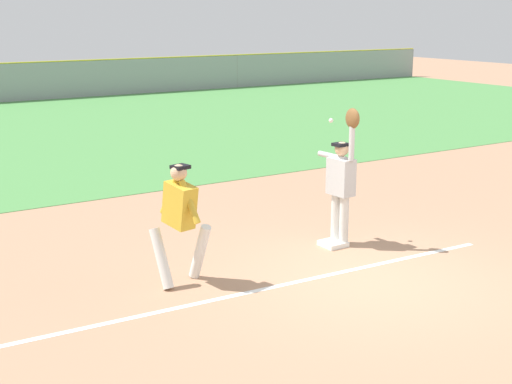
{
  "coord_description": "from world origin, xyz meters",
  "views": [
    {
      "loc": [
        -6.49,
        -7.2,
        3.72
      ],
      "look_at": [
        -0.87,
        1.74,
        1.05
      ],
      "focal_mm": 50.01,
      "sensor_mm": 36.0,
      "label": 1
    }
  ],
  "objects_px": {
    "baseball": "(331,120)",
    "parked_car_black": "(104,73)",
    "first_base": "(333,244)",
    "runner": "(180,216)",
    "fielder": "(342,179)",
    "parked_car_tan": "(3,79)"
  },
  "relations": [
    {
      "from": "baseball",
      "to": "parked_car_black",
      "type": "relative_size",
      "value": 0.02
    },
    {
      "from": "parked_car_black",
      "to": "baseball",
      "type": "bearing_deg",
      "value": -104.92
    },
    {
      "from": "first_base",
      "to": "baseball",
      "type": "height_order",
      "value": "baseball"
    },
    {
      "from": "first_base",
      "to": "parked_car_black",
      "type": "relative_size",
      "value": 0.08
    },
    {
      "from": "runner",
      "to": "parked_car_black",
      "type": "xyz_separation_m",
      "value": [
        8.94,
        26.98,
        -0.32
      ]
    },
    {
      "from": "fielder",
      "to": "runner",
      "type": "height_order",
      "value": "fielder"
    },
    {
      "from": "first_base",
      "to": "parked_car_tan",
      "type": "bearing_deg",
      "value": 87.89
    },
    {
      "from": "fielder",
      "to": "parked_car_tan",
      "type": "relative_size",
      "value": 0.5
    },
    {
      "from": "runner",
      "to": "baseball",
      "type": "height_order",
      "value": "baseball"
    },
    {
      "from": "runner",
      "to": "parked_car_tan",
      "type": "height_order",
      "value": "runner"
    },
    {
      "from": "fielder",
      "to": "parked_car_black",
      "type": "height_order",
      "value": "fielder"
    },
    {
      "from": "fielder",
      "to": "baseball",
      "type": "distance_m",
      "value": 0.96
    },
    {
      "from": "runner",
      "to": "parked_car_tan",
      "type": "distance_m",
      "value": 26.91
    },
    {
      "from": "parked_car_black",
      "to": "runner",
      "type": "bearing_deg",
      "value": -110.6
    },
    {
      "from": "runner",
      "to": "parked_car_black",
      "type": "bearing_deg",
      "value": 59.29
    },
    {
      "from": "first_base",
      "to": "runner",
      "type": "distance_m",
      "value": 3.01
    },
    {
      "from": "fielder",
      "to": "parked_car_black",
      "type": "xyz_separation_m",
      "value": [
        5.97,
        26.82,
        -0.45
      ]
    },
    {
      "from": "fielder",
      "to": "runner",
      "type": "distance_m",
      "value": 2.98
    },
    {
      "from": "fielder",
      "to": "parked_car_black",
      "type": "relative_size",
      "value": 0.51
    },
    {
      "from": "parked_car_tan",
      "to": "parked_car_black",
      "type": "relative_size",
      "value": 1.02
    },
    {
      "from": "parked_car_tan",
      "to": "parked_car_black",
      "type": "distance_m",
      "value": 5.13
    },
    {
      "from": "first_base",
      "to": "parked_car_tan",
      "type": "height_order",
      "value": "parked_car_tan"
    }
  ]
}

